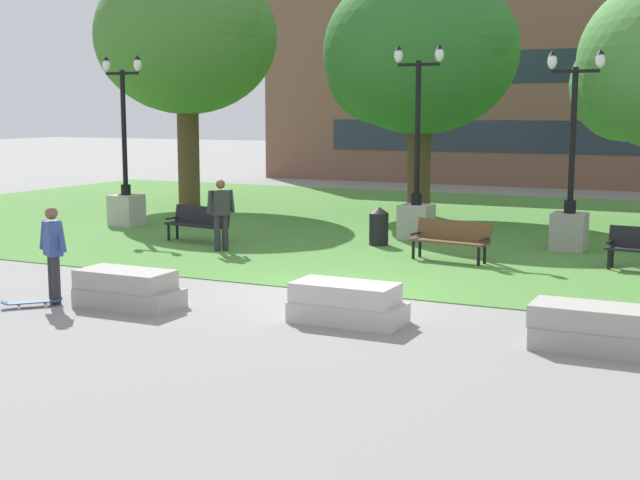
{
  "coord_description": "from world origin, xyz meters",
  "views": [
    {
      "loc": [
        6.88,
        -14.78,
        3.39
      ],
      "look_at": [
        0.44,
        -1.4,
        1.2
      ],
      "focal_mm": 50.0,
      "sensor_mm": 36.0,
      "label": 1
    }
  ],
  "objects_px": {
    "trash_bin": "(379,226)",
    "lamp_post_left": "(416,201)",
    "concrete_block_left": "(347,303)",
    "park_bench_near_left": "(199,222)",
    "concrete_block_right": "(595,329)",
    "lamp_post_center": "(570,210)",
    "lamp_post_right": "(126,192)",
    "skateboard": "(32,302)",
    "concrete_block_center": "(128,289)",
    "person_bystander_near_lawn": "(221,211)",
    "person_skateboarder": "(53,249)",
    "park_bench_far_right": "(451,238)"
  },
  "relations": [
    {
      "from": "skateboard",
      "to": "lamp_post_right",
      "type": "relative_size",
      "value": 0.18
    },
    {
      "from": "concrete_block_center",
      "to": "lamp_post_right",
      "type": "bearing_deg",
      "value": 127.93
    },
    {
      "from": "lamp_post_center",
      "to": "lamp_post_left",
      "type": "height_order",
      "value": "lamp_post_left"
    },
    {
      "from": "skateboard",
      "to": "concrete_block_center",
      "type": "bearing_deg",
      "value": 26.88
    },
    {
      "from": "concrete_block_left",
      "to": "park_bench_near_left",
      "type": "relative_size",
      "value": 0.97
    },
    {
      "from": "park_bench_far_right",
      "to": "lamp_post_right",
      "type": "height_order",
      "value": "lamp_post_right"
    },
    {
      "from": "concrete_block_right",
      "to": "park_bench_near_left",
      "type": "distance_m",
      "value": 12.44
    },
    {
      "from": "person_skateboarder",
      "to": "person_bystander_near_lawn",
      "type": "xyz_separation_m",
      "value": [
        -0.45,
        6.21,
        0.02
      ]
    },
    {
      "from": "park_bench_far_right",
      "to": "lamp_post_center",
      "type": "distance_m",
      "value": 3.44
    },
    {
      "from": "park_bench_far_right",
      "to": "trash_bin",
      "type": "distance_m",
      "value": 2.74
    },
    {
      "from": "person_skateboarder",
      "to": "park_bench_far_right",
      "type": "height_order",
      "value": "person_skateboarder"
    },
    {
      "from": "concrete_block_left",
      "to": "lamp_post_left",
      "type": "relative_size",
      "value": 0.36
    },
    {
      "from": "concrete_block_right",
      "to": "park_bench_far_right",
      "type": "relative_size",
      "value": 0.98
    },
    {
      "from": "person_skateboarder",
      "to": "trash_bin",
      "type": "bearing_deg",
      "value": 73.25
    },
    {
      "from": "concrete_block_right",
      "to": "lamp_post_right",
      "type": "xyz_separation_m",
      "value": [
        -14.43,
        8.0,
        0.71
      ]
    },
    {
      "from": "lamp_post_right",
      "to": "lamp_post_left",
      "type": "distance_m",
      "value": 8.58
    },
    {
      "from": "concrete_block_left",
      "to": "person_bystander_near_lawn",
      "type": "height_order",
      "value": "person_bystander_near_lawn"
    },
    {
      "from": "concrete_block_center",
      "to": "skateboard",
      "type": "distance_m",
      "value": 1.67
    },
    {
      "from": "concrete_block_right",
      "to": "person_bystander_near_lawn",
      "type": "relative_size",
      "value": 1.07
    },
    {
      "from": "concrete_block_right",
      "to": "lamp_post_right",
      "type": "distance_m",
      "value": 16.51
    },
    {
      "from": "concrete_block_left",
      "to": "lamp_post_right",
      "type": "xyz_separation_m",
      "value": [
        -10.58,
        8.0,
        0.71
      ]
    },
    {
      "from": "park_bench_near_left",
      "to": "lamp_post_right",
      "type": "bearing_deg",
      "value": 154.2
    },
    {
      "from": "lamp_post_right",
      "to": "park_bench_near_left",
      "type": "bearing_deg",
      "value": -25.8
    },
    {
      "from": "lamp_post_right",
      "to": "lamp_post_left",
      "type": "relative_size",
      "value": 0.98
    },
    {
      "from": "concrete_block_center",
      "to": "lamp_post_left",
      "type": "xyz_separation_m",
      "value": [
        1.8,
        9.7,
        0.73
      ]
    },
    {
      "from": "park_bench_far_right",
      "to": "lamp_post_center",
      "type": "bearing_deg",
      "value": 51.65
    },
    {
      "from": "skateboard",
      "to": "lamp_post_center",
      "type": "xyz_separation_m",
      "value": [
        7.22,
        10.29,
        0.91
      ]
    },
    {
      "from": "lamp_post_left",
      "to": "park_bench_far_right",
      "type": "bearing_deg",
      "value": -57.18
    },
    {
      "from": "concrete_block_center",
      "to": "lamp_post_center",
      "type": "height_order",
      "value": "lamp_post_center"
    },
    {
      "from": "person_bystander_near_lawn",
      "to": "person_skateboarder",
      "type": "bearing_deg",
      "value": -85.89
    },
    {
      "from": "concrete_block_left",
      "to": "skateboard",
      "type": "bearing_deg",
      "value": -165.82
    },
    {
      "from": "concrete_block_right",
      "to": "lamp_post_center",
      "type": "height_order",
      "value": "lamp_post_center"
    },
    {
      "from": "skateboard",
      "to": "lamp_post_right",
      "type": "bearing_deg",
      "value": 119.23
    },
    {
      "from": "concrete_block_center",
      "to": "lamp_post_left",
      "type": "bearing_deg",
      "value": 79.46
    },
    {
      "from": "lamp_post_center",
      "to": "person_skateboarder",
      "type": "bearing_deg",
      "value": -125.45
    },
    {
      "from": "skateboard",
      "to": "person_bystander_near_lawn",
      "type": "relative_size",
      "value": 0.51
    },
    {
      "from": "person_skateboarder",
      "to": "lamp_post_center",
      "type": "height_order",
      "value": "lamp_post_center"
    },
    {
      "from": "park_bench_far_right",
      "to": "lamp_post_center",
      "type": "height_order",
      "value": "lamp_post_center"
    },
    {
      "from": "lamp_post_center",
      "to": "person_bystander_near_lawn",
      "type": "height_order",
      "value": "lamp_post_center"
    },
    {
      "from": "concrete_block_center",
      "to": "concrete_block_left",
      "type": "bearing_deg",
      "value": 8.87
    },
    {
      "from": "concrete_block_left",
      "to": "person_skateboarder",
      "type": "height_order",
      "value": "person_skateboarder"
    },
    {
      "from": "park_bench_far_right",
      "to": "lamp_post_right",
      "type": "distance_m",
      "value": 10.5
    },
    {
      "from": "lamp_post_left",
      "to": "skateboard",
      "type": "bearing_deg",
      "value": -107.41
    },
    {
      "from": "concrete_block_left",
      "to": "person_skateboarder",
      "type": "xyz_separation_m",
      "value": [
        -5.18,
        -0.97,
        0.66
      ]
    },
    {
      "from": "skateboard",
      "to": "trash_bin",
      "type": "xyz_separation_m",
      "value": [
        2.78,
        9.08,
        0.42
      ]
    },
    {
      "from": "park_bench_near_left",
      "to": "person_bystander_near_lawn",
      "type": "xyz_separation_m",
      "value": [
        1.3,
        -0.99,
        0.44
      ]
    },
    {
      "from": "person_bystander_near_lawn",
      "to": "park_bench_near_left",
      "type": "bearing_deg",
      "value": 142.57
    },
    {
      "from": "person_skateboarder",
      "to": "trash_bin",
      "type": "height_order",
      "value": "person_skateboarder"
    },
    {
      "from": "concrete_block_right",
      "to": "park_bench_far_right",
      "type": "bearing_deg",
      "value": 123.14
    },
    {
      "from": "trash_bin",
      "to": "lamp_post_left",
      "type": "bearing_deg",
      "value": 70.2
    }
  ]
}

